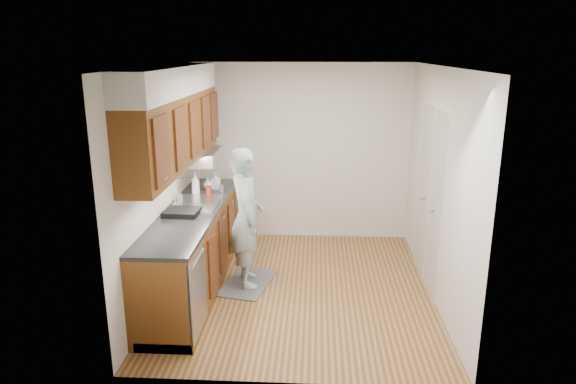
% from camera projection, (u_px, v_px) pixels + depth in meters
% --- Properties ---
extents(floor, '(3.50, 3.50, 0.00)m').
position_uv_depth(floor, '(298.00, 288.00, 5.94)').
color(floor, olive).
rests_on(floor, ground).
extents(ceiling, '(3.50, 3.50, 0.00)m').
position_uv_depth(ceiling, '(300.00, 66.00, 5.26)').
color(ceiling, white).
rests_on(ceiling, wall_left).
extents(wall_left, '(0.02, 3.50, 2.50)m').
position_uv_depth(wall_left, '(164.00, 182.00, 5.68)').
color(wall_left, silver).
rests_on(wall_left, floor).
extents(wall_right, '(0.02, 3.50, 2.50)m').
position_uv_depth(wall_right, '(438.00, 186.00, 5.52)').
color(wall_right, silver).
rests_on(wall_right, floor).
extents(wall_back, '(3.00, 0.02, 2.50)m').
position_uv_depth(wall_back, '(303.00, 153.00, 7.28)').
color(wall_back, silver).
rests_on(wall_back, floor).
extents(counter, '(0.64, 2.80, 1.30)m').
position_uv_depth(counter, '(194.00, 247.00, 5.87)').
color(counter, brown).
rests_on(counter, floor).
extents(upper_cabinets, '(0.47, 2.80, 1.21)m').
position_uv_depth(upper_cabinets, '(176.00, 118.00, 5.53)').
color(upper_cabinets, brown).
rests_on(upper_cabinets, wall_left).
extents(closet_door, '(0.02, 1.22, 2.05)m').
position_uv_depth(closet_door, '(430.00, 198.00, 5.87)').
color(closet_door, silver).
rests_on(closet_door, wall_right).
extents(floor_mat, '(0.66, 0.93, 0.02)m').
position_uv_depth(floor_mat, '(248.00, 283.00, 6.05)').
color(floor_mat, slate).
rests_on(floor_mat, floor).
extents(person, '(0.58, 0.73, 1.83)m').
position_uv_depth(person, '(246.00, 208.00, 5.80)').
color(person, '#93AFB3').
rests_on(person, floor_mat).
extents(soap_bottle_a, '(0.11, 0.11, 0.27)m').
position_uv_depth(soap_bottle_a, '(196.00, 184.00, 6.28)').
color(soap_bottle_a, silver).
rests_on(soap_bottle_a, counter).
extents(soap_bottle_b, '(0.12, 0.12, 0.21)m').
position_uv_depth(soap_bottle_b, '(216.00, 181.00, 6.55)').
color(soap_bottle_b, silver).
rests_on(soap_bottle_b, counter).
extents(soap_bottle_c, '(0.17, 0.17, 0.16)m').
position_uv_depth(soap_bottle_c, '(208.00, 183.00, 6.55)').
color(soap_bottle_c, silver).
rests_on(soap_bottle_c, counter).
extents(soda_can, '(0.07, 0.07, 0.12)m').
position_uv_depth(soda_can, '(209.00, 191.00, 6.25)').
color(soda_can, '#B6361F').
rests_on(soda_can, counter).
extents(steel_can, '(0.07, 0.07, 0.11)m').
position_uv_depth(steel_can, '(221.00, 189.00, 6.34)').
color(steel_can, '#A5A5AA').
rests_on(steel_can, counter).
extents(dish_rack, '(0.38, 0.32, 0.06)m').
position_uv_depth(dish_rack, '(182.00, 212.00, 5.54)').
color(dish_rack, black).
rests_on(dish_rack, counter).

